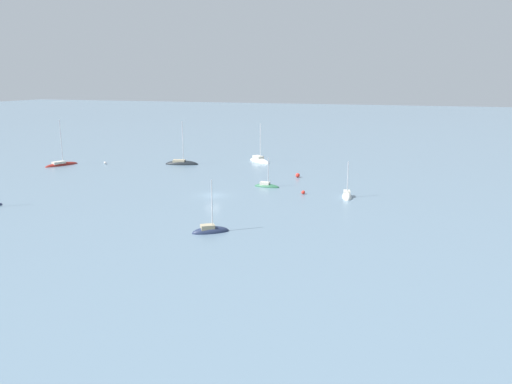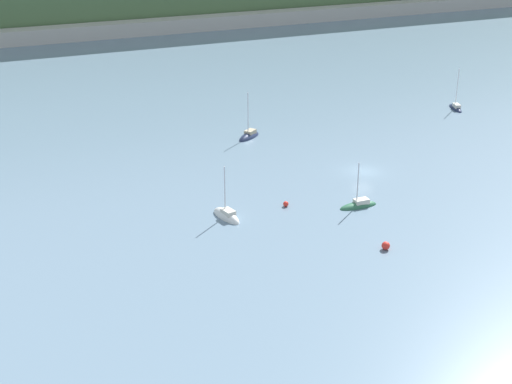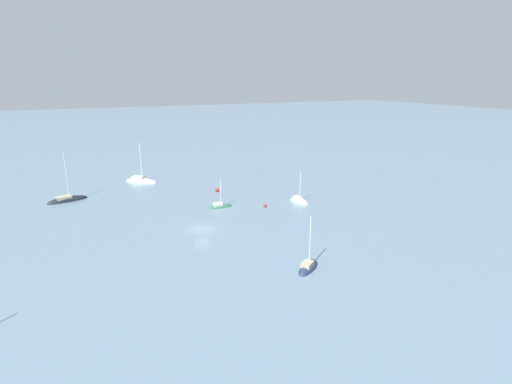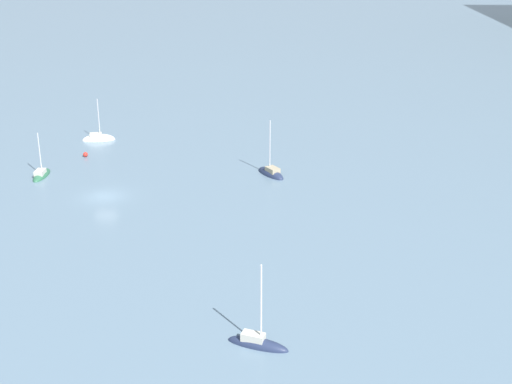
{
  "view_description": "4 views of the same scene",
  "coord_description": "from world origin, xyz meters",
  "px_view_note": "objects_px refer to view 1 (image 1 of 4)",
  "views": [
    {
      "loc": [
        -33.28,
        76.58,
        19.82
      ],
      "look_at": [
        -10.2,
        7.15,
        2.92
      ],
      "focal_mm": 35.0,
      "sensor_mm": 36.0,
      "label": 1
    },
    {
      "loc": [
        -49.74,
        -74.01,
        34.17
      ],
      "look_at": [
        -17.55,
        -4.09,
        1.69
      ],
      "focal_mm": 50.0,
      "sensor_mm": 36.0,
      "label": 2
    },
    {
      "loc": [
        18.36,
        58.3,
        23.56
      ],
      "look_at": [
        -15.44,
        -11.65,
        1.37
      ],
      "focal_mm": 28.0,
      "sensor_mm": 36.0,
      "label": 3
    },
    {
      "loc": [
        76.55,
        19.47,
        30.51
      ],
      "look_at": [
        2.41,
        17.66,
        1.67
      ],
      "focal_mm": 50.0,
      "sensor_mm": 36.0,
      "label": 4
    }
  ],
  "objects_px": {
    "sailboat_6": "(267,186)",
    "mooring_buoy_0": "(303,192)",
    "sailboat_5": "(210,232)",
    "mooring_buoy_2": "(298,175)",
    "sailboat_0": "(259,161)",
    "sailboat_3": "(347,197)",
    "sailboat_4": "(182,164)",
    "mooring_buoy_1": "(105,163)",
    "sailboat_2": "(61,165)"
  },
  "relations": [
    {
      "from": "sailboat_3",
      "to": "mooring_buoy_1",
      "type": "height_order",
      "value": "sailboat_3"
    },
    {
      "from": "sailboat_3",
      "to": "sailboat_6",
      "type": "bearing_deg",
      "value": -114.73
    },
    {
      "from": "sailboat_0",
      "to": "mooring_buoy_1",
      "type": "xyz_separation_m",
      "value": [
        33.05,
        14.66,
        0.19
      ]
    },
    {
      "from": "sailboat_3",
      "to": "sailboat_6",
      "type": "distance_m",
      "value": 15.73
    },
    {
      "from": "sailboat_2",
      "to": "sailboat_3",
      "type": "height_order",
      "value": "sailboat_2"
    },
    {
      "from": "sailboat_2",
      "to": "sailboat_5",
      "type": "xyz_separation_m",
      "value": [
        -52.82,
        35.84,
        -0.01
      ]
    },
    {
      "from": "sailboat_6",
      "to": "mooring_buoy_0",
      "type": "relative_size",
      "value": 9.45
    },
    {
      "from": "sailboat_5",
      "to": "sailboat_0",
      "type": "bearing_deg",
      "value": 66.68
    },
    {
      "from": "sailboat_2",
      "to": "mooring_buoy_2",
      "type": "relative_size",
      "value": 12.7
    },
    {
      "from": "sailboat_4",
      "to": "sailboat_5",
      "type": "height_order",
      "value": "sailboat_4"
    },
    {
      "from": "sailboat_0",
      "to": "mooring_buoy_1",
      "type": "relative_size",
      "value": 16.29
    },
    {
      "from": "sailboat_3",
      "to": "sailboat_6",
      "type": "relative_size",
      "value": 1.16
    },
    {
      "from": "sailboat_5",
      "to": "sailboat_3",
      "type": "bearing_deg",
      "value": 25.93
    },
    {
      "from": "sailboat_3",
      "to": "mooring_buoy_1",
      "type": "relative_size",
      "value": 11.53
    },
    {
      "from": "sailboat_3",
      "to": "mooring_buoy_2",
      "type": "relative_size",
      "value": 8.07
    },
    {
      "from": "sailboat_5",
      "to": "mooring_buoy_2",
      "type": "distance_m",
      "value": 39.33
    },
    {
      "from": "mooring_buoy_0",
      "to": "sailboat_4",
      "type": "bearing_deg",
      "value": -31.42
    },
    {
      "from": "mooring_buoy_1",
      "to": "mooring_buoy_2",
      "type": "relative_size",
      "value": 0.7
    },
    {
      "from": "sailboat_4",
      "to": "mooring_buoy_2",
      "type": "bearing_deg",
      "value": -26.42
    },
    {
      "from": "sailboat_6",
      "to": "mooring_buoy_1",
      "type": "height_order",
      "value": "sailboat_6"
    },
    {
      "from": "sailboat_0",
      "to": "mooring_buoy_0",
      "type": "distance_m",
      "value": 34.75
    },
    {
      "from": "sailboat_0",
      "to": "sailboat_5",
      "type": "bearing_deg",
      "value": -38.6
    },
    {
      "from": "sailboat_5",
      "to": "mooring_buoy_2",
      "type": "relative_size",
      "value": 8.87
    },
    {
      "from": "sailboat_2",
      "to": "sailboat_6",
      "type": "height_order",
      "value": "sailboat_2"
    },
    {
      "from": "sailboat_3",
      "to": "mooring_buoy_1",
      "type": "xyz_separation_m",
      "value": [
        58.3,
        -15.25,
        0.22
      ]
    },
    {
      "from": "mooring_buoy_0",
      "to": "mooring_buoy_1",
      "type": "distance_m",
      "value": 52.99
    },
    {
      "from": "mooring_buoy_2",
      "to": "sailboat_3",
      "type": "bearing_deg",
      "value": 130.28
    },
    {
      "from": "sailboat_6",
      "to": "sailboat_3",
      "type": "bearing_deg",
      "value": -11.45
    },
    {
      "from": "sailboat_3",
      "to": "sailboat_4",
      "type": "xyz_separation_m",
      "value": [
        41.26,
        -20.63,
        0.0
      ]
    },
    {
      "from": "sailboat_0",
      "to": "sailboat_3",
      "type": "bearing_deg",
      "value": -9.86
    },
    {
      "from": "sailboat_3",
      "to": "mooring_buoy_0",
      "type": "height_order",
      "value": "sailboat_3"
    },
    {
      "from": "sailboat_3",
      "to": "mooring_buoy_1",
      "type": "bearing_deg",
      "value": -115.92
    },
    {
      "from": "sailboat_2",
      "to": "mooring_buoy_0",
      "type": "bearing_deg",
      "value": -74.95
    },
    {
      "from": "sailboat_4",
      "to": "mooring_buoy_0",
      "type": "height_order",
      "value": "sailboat_4"
    },
    {
      "from": "sailboat_3",
      "to": "sailboat_2",
      "type": "bearing_deg",
      "value": -110.34
    },
    {
      "from": "sailboat_3",
      "to": "sailboat_5",
      "type": "bearing_deg",
      "value": -40.57
    },
    {
      "from": "mooring_buoy_2",
      "to": "sailboat_5",
      "type": "bearing_deg",
      "value": 86.88
    },
    {
      "from": "mooring_buoy_2",
      "to": "sailboat_6",
      "type": "bearing_deg",
      "value": 72.37
    },
    {
      "from": "sailboat_2",
      "to": "sailboat_6",
      "type": "distance_m",
      "value": 52.12
    },
    {
      "from": "sailboat_6",
      "to": "mooring_buoy_1",
      "type": "distance_m",
      "value": 44.54
    },
    {
      "from": "sailboat_0",
      "to": "sailboat_2",
      "type": "bearing_deg",
      "value": -115.28
    },
    {
      "from": "sailboat_3",
      "to": "mooring_buoy_0",
      "type": "relative_size",
      "value": 10.93
    },
    {
      "from": "sailboat_4",
      "to": "mooring_buoy_1",
      "type": "relative_size",
      "value": 17.84
    },
    {
      "from": "sailboat_5",
      "to": "mooring_buoy_0",
      "type": "xyz_separation_m",
      "value": [
        -6.57,
        -25.17,
        0.22
      ]
    },
    {
      "from": "sailboat_2",
      "to": "sailboat_5",
      "type": "bearing_deg",
      "value": -98.92
    },
    {
      "from": "sailboat_2",
      "to": "sailboat_5",
      "type": "distance_m",
      "value": 63.84
    },
    {
      "from": "sailboat_2",
      "to": "mooring_buoy_0",
      "type": "xyz_separation_m",
      "value": [
        -59.39,
        10.67,
        0.22
      ]
    },
    {
      "from": "sailboat_0",
      "to": "mooring_buoy_2",
      "type": "xyz_separation_m",
      "value": [
        -13.28,
        15.79,
        0.32
      ]
    },
    {
      "from": "sailboat_3",
      "to": "sailboat_5",
      "type": "height_order",
      "value": "sailboat_5"
    },
    {
      "from": "sailboat_3",
      "to": "sailboat_0",
      "type": "bearing_deg",
      "value": -151.09
    }
  ]
}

